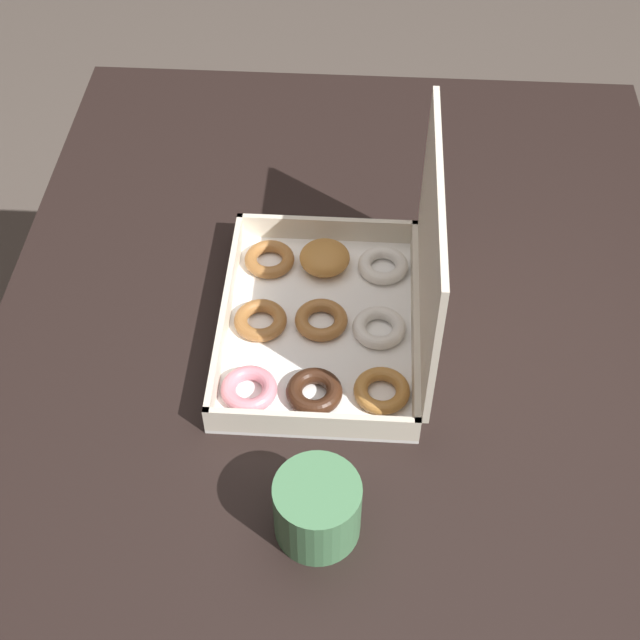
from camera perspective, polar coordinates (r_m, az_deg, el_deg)
ground_plane at (r=1.84m, az=1.24°, el=-15.85°), size 8.00×8.00×0.00m
dining_table at (r=1.27m, az=1.73°, el=-2.79°), size 1.12×0.94×0.77m
donut_box at (r=1.14m, az=1.72°, el=1.06°), size 0.34×0.26×0.26m
coffee_mug at (r=0.97m, az=-0.18°, el=-11.93°), size 0.09×0.09×0.08m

